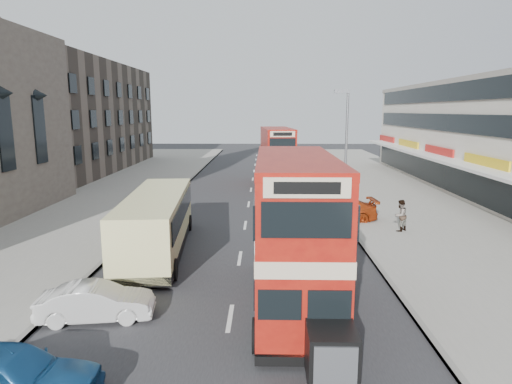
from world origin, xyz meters
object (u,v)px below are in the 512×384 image
(bus_main, at_px, (295,233))
(pedestrian_near, at_px, (400,215))
(bus_second, at_px, (277,156))
(pedestrian_far, at_px, (336,170))
(coach, at_px, (157,221))
(street_lamp, at_px, (345,141))
(car_left_near, at_px, (6,377))
(car_left_front, at_px, (96,302))
(car_right_a, at_px, (335,210))
(cyclist, at_px, (315,198))
(car_right_b, at_px, (321,197))

(bus_main, xyz_separation_m, pedestrian_near, (6.52, 9.48, -1.65))
(bus_second, distance_m, pedestrian_far, 6.31)
(pedestrian_far, bearing_deg, coach, -130.50)
(street_lamp, height_order, bus_main, street_lamp)
(bus_second, xyz_separation_m, coach, (-6.38, -20.15, -1.09))
(car_left_near, xyz_separation_m, pedestrian_far, (12.99, 33.40, 0.31))
(car_left_near, distance_m, pedestrian_near, 20.07)
(bus_main, distance_m, pedestrian_near, 11.62)
(bus_main, bearing_deg, street_lamp, -105.75)
(car_left_near, height_order, car_left_front, car_left_near)
(car_right_a, distance_m, pedestrian_near, 4.11)
(car_left_near, xyz_separation_m, car_left_front, (0.47, 4.30, -0.13))
(street_lamp, height_order, coach, street_lamp)
(bus_main, distance_m, cyclist, 15.82)
(car_left_front, relative_size, car_right_b, 0.76)
(pedestrian_far, bearing_deg, car_right_b, -115.98)
(bus_main, height_order, car_left_front, bus_main)
(coach, xyz_separation_m, car_right_b, (9.26, 10.64, -0.88))
(cyclist, bearing_deg, bus_second, 107.95)
(car_right_a, relative_size, pedestrian_far, 2.81)
(street_lamp, bearing_deg, car_right_a, -108.50)
(car_right_b, relative_size, pedestrian_near, 2.69)
(bus_second, height_order, car_right_a, bus_second)
(car_right_b, bearing_deg, pedestrian_far, 166.72)
(pedestrian_far, distance_m, cyclist, 13.03)
(car_left_front, xyz_separation_m, pedestrian_near, (13.05, 10.53, 0.44))
(bus_second, bearing_deg, street_lamp, 105.93)
(bus_second, xyz_separation_m, car_right_a, (3.15, -14.18, -1.91))
(car_left_near, height_order, car_right_a, car_left_near)
(bus_second, height_order, car_right_b, bus_second)
(car_right_b, bearing_deg, cyclist, -23.46)
(bus_main, relative_size, car_right_a, 1.84)
(car_right_a, height_order, car_right_b, car_right_a)
(coach, height_order, pedestrian_far, coach)
(pedestrian_near, xyz_separation_m, pedestrian_far, (-0.53, 18.57, 0.00))
(car_left_near, relative_size, car_left_front, 1.18)
(bus_main, bearing_deg, car_left_near, 37.65)
(bus_second, relative_size, pedestrian_near, 5.13)
(street_lamp, bearing_deg, cyclist, 168.18)
(car_left_near, bearing_deg, street_lamp, -26.10)
(car_right_a, distance_m, car_right_b, 4.68)
(coach, xyz_separation_m, car_left_front, (-0.32, -7.10, -0.95))
(coach, distance_m, pedestrian_far, 25.16)
(bus_main, xyz_separation_m, bus_second, (0.17, 26.21, -0.05))
(coach, relative_size, car_left_near, 2.34)
(car_left_front, xyz_separation_m, car_right_b, (9.58, 17.75, 0.06))
(coach, bearing_deg, car_left_near, -98.88)
(bus_main, distance_m, bus_second, 26.21)
(pedestrian_near, bearing_deg, bus_second, -108.90)
(pedestrian_far, relative_size, cyclist, 0.78)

